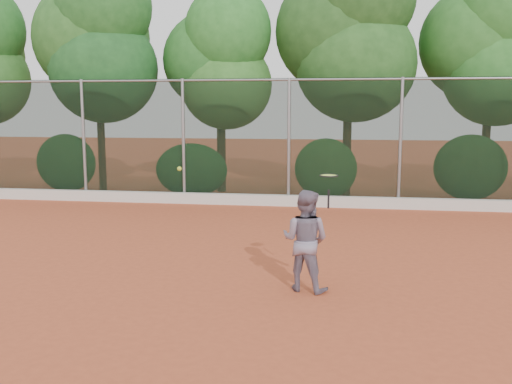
# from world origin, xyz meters

# --- Properties ---
(ground) EXTENTS (80.00, 80.00, 0.00)m
(ground) POSITION_xyz_m (0.00, 0.00, 0.00)
(ground) COLOR #AF4929
(ground) RESTS_ON ground
(concrete_curb) EXTENTS (24.00, 0.20, 0.30)m
(concrete_curb) POSITION_xyz_m (0.00, 6.82, 0.15)
(concrete_curb) COLOR beige
(concrete_curb) RESTS_ON ground
(tennis_player) EXTENTS (0.88, 0.78, 1.51)m
(tennis_player) POSITION_xyz_m (0.96, -0.44, 0.76)
(tennis_player) COLOR slate
(tennis_player) RESTS_ON ground
(chainlink_fence) EXTENTS (24.09, 0.09, 3.50)m
(chainlink_fence) POSITION_xyz_m (-0.00, 7.00, 1.86)
(chainlink_fence) COLOR black
(chainlink_fence) RESTS_ON ground
(foliage_backdrop) EXTENTS (23.70, 3.63, 7.55)m
(foliage_backdrop) POSITION_xyz_m (-0.55, 8.98, 4.40)
(foliage_backdrop) COLOR #49341C
(foliage_backdrop) RESTS_ON ground
(tennis_racket) EXTENTS (0.28, 0.28, 0.50)m
(tennis_racket) POSITION_xyz_m (1.29, -0.54, 1.71)
(tennis_racket) COLOR black
(tennis_racket) RESTS_ON ground
(tennis_ball_in_flight) EXTENTS (0.07, 0.07, 0.07)m
(tennis_ball_in_flight) POSITION_xyz_m (-0.94, -0.46, 1.80)
(tennis_ball_in_flight) COLOR #B5D22F
(tennis_ball_in_flight) RESTS_ON ground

